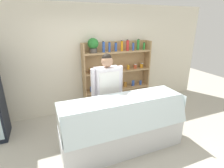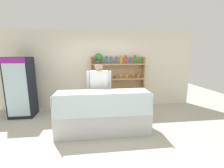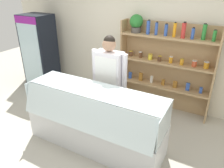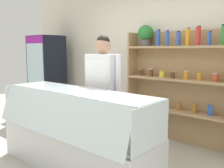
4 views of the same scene
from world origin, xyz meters
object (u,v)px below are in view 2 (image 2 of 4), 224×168
object	(u,v)px
drinks_fridge	(21,87)
shelving_unit	(116,78)
shop_clerk	(99,86)
deli_display_case	(103,119)

from	to	relation	value
drinks_fridge	shelving_unit	world-z (taller)	shelving_unit
drinks_fridge	shop_clerk	bearing A→B (deg)	-16.08
drinks_fridge	deli_display_case	bearing A→B (deg)	-27.89
deli_display_case	shop_clerk	xyz separation A→B (m)	(-0.06, 0.59, 0.71)
drinks_fridge	shop_clerk	world-z (taller)	drinks_fridge
shelving_unit	shop_clerk	xyz separation A→B (m)	(-0.62, -1.08, -0.05)
drinks_fridge	shelving_unit	distance (m)	2.97
deli_display_case	shop_clerk	world-z (taller)	shop_clerk
shelving_unit	drinks_fridge	bearing A→B (deg)	-172.07
shelving_unit	deli_display_case	world-z (taller)	shelving_unit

